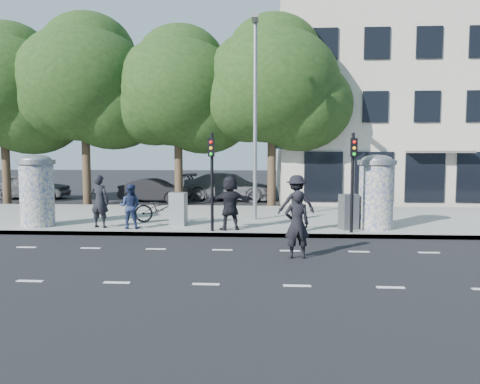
# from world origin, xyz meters

# --- Properties ---
(ground) EXTENTS (120.00, 120.00, 0.00)m
(ground) POSITION_xyz_m (0.00, 0.00, 0.00)
(ground) COLOR black
(ground) RESTS_ON ground
(sidewalk) EXTENTS (40.00, 8.00, 0.15)m
(sidewalk) POSITION_xyz_m (0.00, 7.50, 0.07)
(sidewalk) COLOR gray
(sidewalk) RESTS_ON ground
(curb) EXTENTS (40.00, 0.10, 0.16)m
(curb) POSITION_xyz_m (0.00, 3.55, 0.07)
(curb) COLOR slate
(curb) RESTS_ON ground
(lane_dash_near) EXTENTS (32.00, 0.12, 0.01)m
(lane_dash_near) POSITION_xyz_m (0.00, -2.20, 0.00)
(lane_dash_near) COLOR silver
(lane_dash_near) RESTS_ON ground
(lane_dash_far) EXTENTS (32.00, 0.12, 0.01)m
(lane_dash_far) POSITION_xyz_m (0.00, 1.40, 0.00)
(lane_dash_far) COLOR silver
(lane_dash_far) RESTS_ON ground
(ad_column_left) EXTENTS (1.36, 1.36, 2.65)m
(ad_column_left) POSITION_xyz_m (-7.20, 4.50, 1.54)
(ad_column_left) COLOR beige
(ad_column_left) RESTS_ON sidewalk
(ad_column_right) EXTENTS (1.36, 1.36, 2.65)m
(ad_column_right) POSITION_xyz_m (5.20, 4.70, 1.54)
(ad_column_right) COLOR beige
(ad_column_right) RESTS_ON sidewalk
(traffic_pole_near) EXTENTS (0.22, 0.31, 3.40)m
(traffic_pole_near) POSITION_xyz_m (-0.60, 3.79, 2.23)
(traffic_pole_near) COLOR black
(traffic_pole_near) RESTS_ON sidewalk
(traffic_pole_far) EXTENTS (0.22, 0.31, 3.40)m
(traffic_pole_far) POSITION_xyz_m (4.20, 3.79, 2.23)
(traffic_pole_far) COLOR black
(traffic_pole_far) RESTS_ON sidewalk
(street_lamp) EXTENTS (0.25, 0.93, 8.00)m
(street_lamp) POSITION_xyz_m (0.80, 6.63, 4.79)
(street_lamp) COLOR slate
(street_lamp) RESTS_ON sidewalk
(tree_far_left) EXTENTS (7.20, 7.20, 9.26)m
(tree_far_left) POSITION_xyz_m (-13.00, 12.50, 6.19)
(tree_far_left) COLOR #38281C
(tree_far_left) RESTS_ON ground
(tree_mid_left) EXTENTS (7.20, 7.20, 9.57)m
(tree_mid_left) POSITION_xyz_m (-8.50, 12.50, 6.50)
(tree_mid_left) COLOR #38281C
(tree_mid_left) RESTS_ON ground
(tree_near_left) EXTENTS (6.80, 6.80, 8.97)m
(tree_near_left) POSITION_xyz_m (-3.50, 12.70, 6.06)
(tree_near_left) COLOR #38281C
(tree_near_left) RESTS_ON ground
(tree_center) EXTENTS (7.00, 7.00, 9.30)m
(tree_center) POSITION_xyz_m (1.50, 12.30, 6.31)
(tree_center) COLOR #38281C
(tree_center) RESTS_ON ground
(building) EXTENTS (20.30, 15.85, 12.00)m
(building) POSITION_xyz_m (12.00, 19.99, 5.99)
(building) COLOR #B5A897
(building) RESTS_ON ground
(ped_b) EXTENTS (0.78, 0.59, 1.93)m
(ped_b) POSITION_xyz_m (-4.77, 4.30, 1.12)
(ped_b) COLOR black
(ped_b) RESTS_ON sidewalk
(ped_c) EXTENTS (0.80, 0.64, 1.60)m
(ped_c) POSITION_xyz_m (-3.60, 4.16, 0.95)
(ped_c) COLOR #1F2A4E
(ped_c) RESTS_ON sidewalk
(ped_d) EXTENTS (1.38, 0.94, 1.96)m
(ped_d) POSITION_xyz_m (2.32, 3.85, 1.13)
(ped_d) COLOR black
(ped_d) RESTS_ON sidewalk
(ped_f) EXTENTS (1.89, 1.15, 1.92)m
(ped_f) POSITION_xyz_m (0.00, 4.11, 1.11)
(ped_f) COLOR black
(ped_f) RESTS_ON sidewalk
(man_road) EXTENTS (0.74, 0.53, 1.87)m
(man_road) POSITION_xyz_m (2.14, 0.49, 0.94)
(man_road) COLOR black
(man_road) RESTS_ON ground
(bicycle) EXTENTS (1.05, 2.15, 1.08)m
(bicycle) POSITION_xyz_m (-2.85, 5.76, 0.69)
(bicycle) COLOR black
(bicycle) RESTS_ON sidewalk
(cabinet_left) EXTENTS (0.65, 0.51, 1.24)m
(cabinet_left) POSITION_xyz_m (-2.02, 4.97, 0.77)
(cabinet_left) COLOR gray
(cabinet_left) RESTS_ON sidewalk
(cabinet_right) EXTENTS (0.72, 0.64, 1.26)m
(cabinet_right) POSITION_xyz_m (4.20, 4.47, 0.78)
(cabinet_right) COLOR #5D5E61
(cabinet_right) RESTS_ON sidewalk
(car_left) EXTENTS (2.05, 4.66, 1.56)m
(car_left) POSITION_xyz_m (-13.22, 15.58, 0.78)
(car_left) COLOR #54565B
(car_left) RESTS_ON ground
(car_mid) EXTENTS (1.93, 4.20, 1.33)m
(car_mid) POSITION_xyz_m (-5.21, 14.33, 0.67)
(car_mid) COLOR black
(car_mid) RESTS_ON ground
(car_right) EXTENTS (3.31, 5.88, 1.61)m
(car_right) POSITION_xyz_m (-1.03, 15.65, 0.80)
(car_right) COLOR slate
(car_right) RESTS_ON ground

